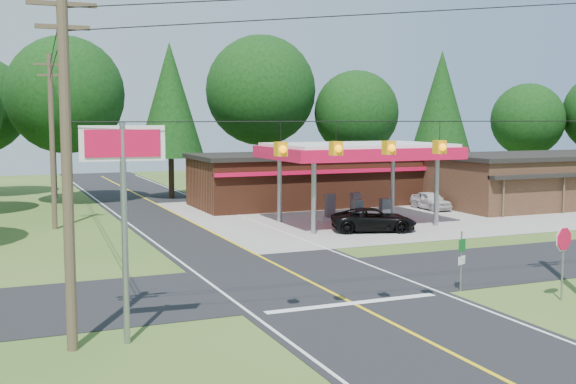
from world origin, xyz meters
name	(u,v)px	position (x,y,z in m)	size (l,w,h in m)	color
ground	(310,282)	(0.00, 0.00, 0.00)	(120.00, 120.00, 0.00)	#35581F
main_highway	(310,282)	(0.00, 0.00, 0.01)	(8.00, 120.00, 0.02)	black
cross_road	(310,282)	(0.00, 0.00, 0.01)	(70.00, 7.00, 0.02)	black
lane_center_yellow	(310,281)	(0.00, 0.00, 0.03)	(0.15, 110.00, 0.00)	yellow
gas_canopy	(357,153)	(9.00, 13.00, 4.27)	(10.60, 7.40, 4.88)	gray
convenience_store	(304,179)	(10.00, 22.98, 1.92)	(16.40, 7.55, 3.80)	#552918
strip_building	(564,178)	(28.00, 15.98, 1.91)	(20.40, 8.75, 3.80)	#40271A
utility_pole_near_left	(67,163)	(-9.50, -5.00, 5.20)	(1.80, 0.30, 10.00)	#473828
utility_pole_far_left	(52,139)	(-8.00, 18.00, 5.20)	(1.80, 0.30, 10.00)	#473828
utility_pole_north	(54,138)	(-6.50, 35.00, 4.75)	(0.30, 0.30, 9.50)	#473828
overhead_beacons	(363,124)	(-1.00, -6.00, 6.21)	(17.04, 2.04, 1.03)	black
treeline_backdrop	(177,102)	(0.82, 24.01, 7.49)	(70.27, 51.59, 13.30)	#332316
suv_car	(374,220)	(8.50, 10.00, 0.66)	(4.76, 4.76, 1.32)	black
sedan_car	(431,201)	(17.00, 17.00, 0.63)	(3.68, 3.68, 1.26)	silver
big_stop_sign	(123,182)	(-8.00, -5.01, 4.63)	(2.34, 0.32, 6.30)	gray
octagonal_stop_sign	(564,245)	(7.00, -6.01, 1.99)	(0.89, 0.26, 2.65)	gray
route_sign_post	(462,256)	(4.54, -3.52, 1.34)	(0.43, 0.22, 2.25)	gray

